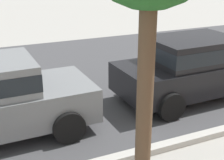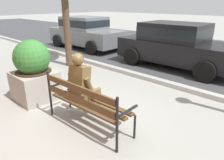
# 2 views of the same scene
# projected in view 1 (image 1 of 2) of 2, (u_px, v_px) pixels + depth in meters

# --- Properties ---
(street_surface) EXTENTS (60.00, 9.00, 0.01)m
(street_surface) POSITION_uv_depth(u_px,v_px,m) (153.00, 64.00, 10.86)
(street_surface) COLOR #424244
(street_surface) RESTS_ON ground
(parked_car_black) EXTENTS (4.12, 1.97, 1.56)m
(parked_car_black) POSITION_uv_depth(u_px,v_px,m) (195.00, 65.00, 7.98)
(parked_car_black) COLOR black
(parked_car_black) RESTS_ON ground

